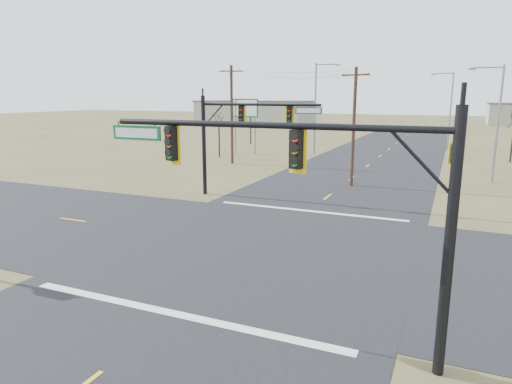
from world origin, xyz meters
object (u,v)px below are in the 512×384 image
at_px(streetlight_a, 496,118).
at_px(streetlight_c, 317,104).
at_px(pedestal_signal_ne, 453,163).
at_px(bare_tree_a, 219,120).
at_px(mast_arm_far, 241,125).
at_px(utility_pole_near, 354,125).
at_px(streetlight_b, 449,107).
at_px(mast_arm_near, 304,174).
at_px(highway_sign, 245,115).
at_px(utility_pole_far, 232,114).
at_px(bare_tree_b, 251,110).

relative_size(streetlight_a, streetlight_c, 0.87).
height_order(pedestal_signal_ne, bare_tree_a, bare_tree_a).
height_order(mast_arm_far, utility_pole_near, utility_pole_near).
distance_m(streetlight_b, streetlight_c, 18.11).
xyz_separation_m(mast_arm_near, highway_sign, (-20.23, 39.77, -0.35)).
distance_m(highway_sign, streetlight_b, 26.64).
relative_size(utility_pole_far, streetlight_b, 1.00).
xyz_separation_m(highway_sign, streetlight_a, (26.81, -9.32, 0.64)).
relative_size(mast_arm_near, streetlight_b, 1.02).
relative_size(mast_arm_far, utility_pole_far, 0.87).
distance_m(utility_pole_near, utility_pole_far, 15.99).
bearing_deg(streetlight_b, bare_tree_a, -134.34).
relative_size(utility_pole_near, bare_tree_b, 1.49).
relative_size(streetlight_a, streetlight_b, 0.94).
bearing_deg(streetlight_c, utility_pole_near, -45.34).
relative_size(utility_pole_far, bare_tree_a, 1.86).
bearing_deg(mast_arm_near, bare_tree_a, 136.93).
xyz_separation_m(utility_pole_far, highway_sign, (-2.29, 8.26, -0.55)).
bearing_deg(bare_tree_b, mast_arm_far, -66.85).
relative_size(streetlight_a, bare_tree_a, 1.74).
bearing_deg(utility_pole_far, utility_pole_near, -26.82).
bearing_deg(mast_arm_far, highway_sign, 105.95).
relative_size(streetlight_a, bare_tree_b, 1.53).
height_order(mast_arm_far, bare_tree_a, mast_arm_far).
bearing_deg(streetlight_a, bare_tree_b, 145.53).
height_order(mast_arm_far, bare_tree_b, mast_arm_far).
xyz_separation_m(mast_arm_near, utility_pole_near, (-3.68, 24.30, -0.23)).
height_order(mast_arm_far, streetlight_a, streetlight_a).
relative_size(utility_pole_near, bare_tree_a, 1.69).
bearing_deg(bare_tree_b, mast_arm_near, -64.30).
bearing_deg(utility_pole_far, mast_arm_near, -60.35).
distance_m(utility_pole_far, bare_tree_b, 20.00).
bearing_deg(bare_tree_a, streetlight_c, 36.44).
height_order(streetlight_a, streetlight_b, streetlight_b).
bearing_deg(bare_tree_a, bare_tree_b, 100.08).
bearing_deg(utility_pole_near, utility_pole_far, 153.18).
distance_m(mast_arm_near, bare_tree_b, 56.02).
bearing_deg(bare_tree_b, streetlight_a, -32.95).
bearing_deg(utility_pole_near, highway_sign, 136.93).
xyz_separation_m(utility_pole_far, bare_tree_b, (-6.36, 18.96, -0.28)).
relative_size(streetlight_b, bare_tree_a, 1.85).
distance_m(streetlight_a, streetlight_b, 23.32).
height_order(highway_sign, streetlight_c, streetlight_c).
relative_size(mast_arm_far, bare_tree_b, 1.42).
relative_size(mast_arm_near, highway_sign, 1.54).
bearing_deg(utility_pole_near, streetlight_a, 30.97).
bearing_deg(pedestal_signal_ne, bare_tree_a, 124.96).
xyz_separation_m(streetlight_a, bare_tree_b, (-30.88, 20.02, -0.37)).
bearing_deg(utility_pole_far, pedestal_signal_ne, -34.08).
xyz_separation_m(utility_pole_near, streetlight_a, (10.26, 6.16, 0.52)).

